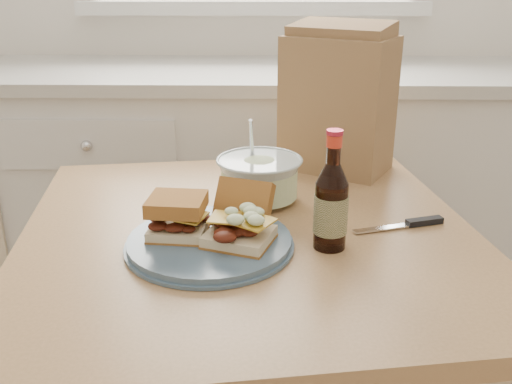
{
  "coord_description": "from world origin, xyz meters",
  "views": [
    {
      "loc": [
        0.05,
        -0.29,
        1.26
      ],
      "look_at": [
        0.04,
        0.77,
        0.84
      ],
      "focal_mm": 40.0,
      "sensor_mm": 36.0,
      "label": 1
    }
  ],
  "objects_px": {
    "coleslaw_bowl": "(259,180)",
    "beer_bottle": "(331,205)",
    "paper_bag": "(338,105)",
    "plate": "(210,243)",
    "dining_table": "(249,276)"
  },
  "relations": [
    {
      "from": "dining_table",
      "to": "beer_bottle",
      "type": "relative_size",
      "value": 4.51
    },
    {
      "from": "coleslaw_bowl",
      "to": "beer_bottle",
      "type": "height_order",
      "value": "beer_bottle"
    },
    {
      "from": "plate",
      "to": "beer_bottle",
      "type": "distance_m",
      "value": 0.24
    },
    {
      "from": "plate",
      "to": "coleslaw_bowl",
      "type": "height_order",
      "value": "coleslaw_bowl"
    },
    {
      "from": "dining_table",
      "to": "coleslaw_bowl",
      "type": "xyz_separation_m",
      "value": [
        0.02,
        0.15,
        0.16
      ]
    },
    {
      "from": "dining_table",
      "to": "paper_bag",
      "type": "xyz_separation_m",
      "value": [
        0.22,
        0.39,
        0.28
      ]
    },
    {
      "from": "dining_table",
      "to": "coleslaw_bowl",
      "type": "bearing_deg",
      "value": 74.56
    },
    {
      "from": "plate",
      "to": "coleslaw_bowl",
      "type": "bearing_deg",
      "value": 68.86
    },
    {
      "from": "coleslaw_bowl",
      "to": "paper_bag",
      "type": "xyz_separation_m",
      "value": [
        0.2,
        0.23,
        0.12
      ]
    },
    {
      "from": "beer_bottle",
      "to": "paper_bag",
      "type": "distance_m",
      "value": 0.48
    },
    {
      "from": "plate",
      "to": "paper_bag",
      "type": "distance_m",
      "value": 0.58
    },
    {
      "from": "dining_table",
      "to": "beer_bottle",
      "type": "height_order",
      "value": "beer_bottle"
    },
    {
      "from": "coleslaw_bowl",
      "to": "plate",
      "type": "bearing_deg",
      "value": -111.14
    },
    {
      "from": "dining_table",
      "to": "paper_bag",
      "type": "distance_m",
      "value": 0.53
    },
    {
      "from": "coleslaw_bowl",
      "to": "beer_bottle",
      "type": "relative_size",
      "value": 0.84
    }
  ]
}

